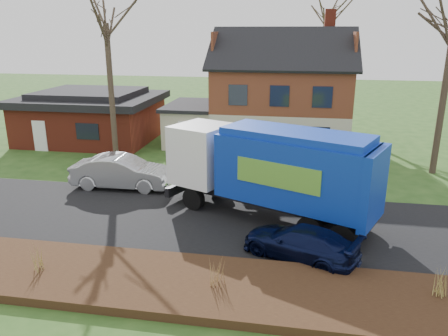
# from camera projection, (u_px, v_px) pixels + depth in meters

# --- Properties ---
(ground) EXTENTS (120.00, 120.00, 0.00)m
(ground) POSITION_uv_depth(u_px,v_px,m) (217.00, 221.00, 18.91)
(ground) COLOR #264918
(ground) RESTS_ON ground
(road) EXTENTS (80.00, 7.00, 0.02)m
(road) POSITION_uv_depth(u_px,v_px,m) (217.00, 220.00, 18.91)
(road) COLOR black
(road) RESTS_ON ground
(mulch_verge) EXTENTS (80.00, 3.50, 0.30)m
(mulch_verge) POSITION_uv_depth(u_px,v_px,m) (187.00, 285.00, 13.89)
(mulch_verge) COLOR black
(mulch_verge) RESTS_ON ground
(main_house) EXTENTS (12.95, 8.95, 9.26)m
(main_house) POSITION_uv_depth(u_px,v_px,m) (275.00, 88.00, 30.53)
(main_house) COLOR beige
(main_house) RESTS_ON ground
(ranch_house) EXTENTS (9.80, 8.20, 3.70)m
(ranch_house) POSITION_uv_depth(u_px,v_px,m) (92.00, 116.00, 32.54)
(ranch_house) COLOR maroon
(ranch_house) RESTS_ON ground
(garbage_truck) EXTENTS (9.66, 6.11, 4.05)m
(garbage_truck) POSITION_uv_depth(u_px,v_px,m) (273.00, 168.00, 18.45)
(garbage_truck) COLOR black
(garbage_truck) RESTS_ON ground
(silver_sedan) EXTENTS (5.19, 1.93, 1.70)m
(silver_sedan) POSITION_uv_depth(u_px,v_px,m) (122.00, 172.00, 22.71)
(silver_sedan) COLOR #B2B5BA
(silver_sedan) RESTS_ON ground
(navy_wagon) EXTENTS (4.59, 3.36, 1.24)m
(navy_wagon) POSITION_uv_depth(u_px,v_px,m) (300.00, 243.00, 15.63)
(navy_wagon) COLOR black
(navy_wagon) RESTS_ON ground
(tree_front_west) EXTENTS (3.88, 3.88, 11.53)m
(tree_front_west) POSITION_uv_depth(u_px,v_px,m) (104.00, 1.00, 24.95)
(tree_front_west) COLOR #423427
(tree_front_west) RESTS_ON ground
(tree_back) EXTENTS (3.69, 3.69, 11.69)m
(tree_back) POSITION_uv_depth(u_px,v_px,m) (326.00, 7.00, 37.02)
(tree_back) COLOR #46382A
(tree_back) RESTS_ON ground
(grass_clump_west) EXTENTS (0.36, 0.30, 0.96)m
(grass_clump_west) POSITION_uv_depth(u_px,v_px,m) (38.00, 257.00, 14.34)
(grass_clump_west) COLOR #9E8645
(grass_clump_west) RESTS_ON mulch_verge
(grass_clump_mid) EXTENTS (0.35, 0.29, 0.97)m
(grass_clump_mid) POSITION_uv_depth(u_px,v_px,m) (216.00, 271.00, 13.48)
(grass_clump_mid) COLOR #9A7444
(grass_clump_mid) RESTS_ON mulch_verge
(grass_clump_east) EXTENTS (0.37, 0.31, 0.93)m
(grass_clump_east) POSITION_uv_depth(u_px,v_px,m) (442.00, 282.00, 12.92)
(grass_clump_east) COLOR olive
(grass_clump_east) RESTS_ON mulch_verge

